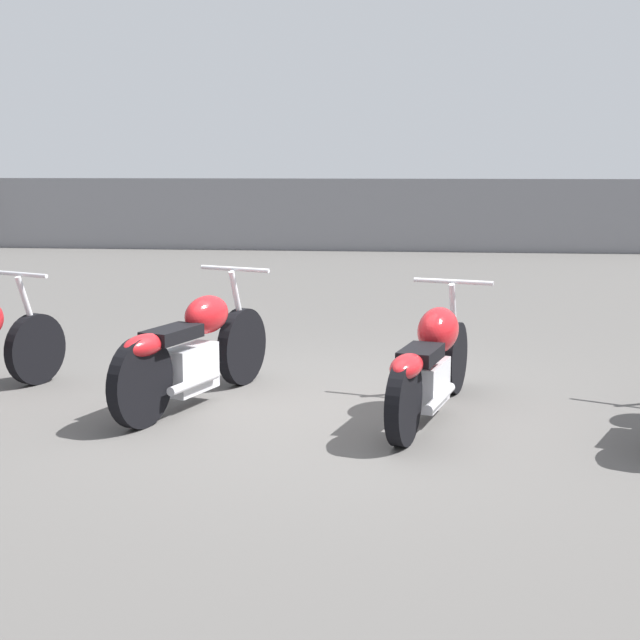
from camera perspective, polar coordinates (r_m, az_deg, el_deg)
ground_plane at (r=6.86m, az=-0.32°, el=-5.89°), size 60.00×60.00×0.00m
fence_back at (r=19.33m, az=3.74°, el=6.71°), size 40.00×0.04×1.56m
motorcycle_slot_2 at (r=7.02m, az=-8.14°, el=-1.95°), size 0.92×1.99×1.03m
motorcycle_slot_3 at (r=6.66m, az=7.13°, el=-2.70°), size 0.83×2.04×0.96m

